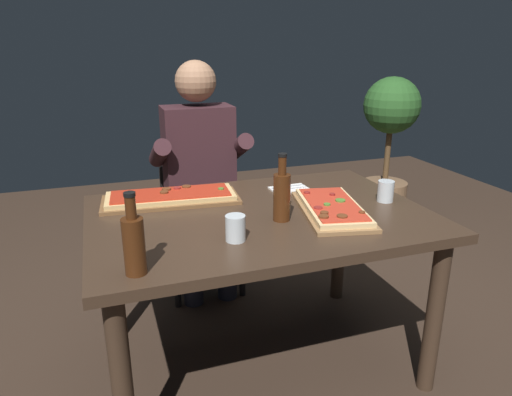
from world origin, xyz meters
name	(u,v)px	position (x,y,z in m)	size (l,w,h in m)	color
ground_plane	(259,360)	(0.00, 0.00, 0.00)	(6.40, 6.40, 0.00)	#38281E
dining_table	(260,234)	(0.00, 0.00, 0.64)	(1.40, 0.96, 0.74)	#3D2B1E
pizza_rectangular_front	(171,197)	(-0.33, 0.27, 0.76)	(0.62, 0.29, 0.05)	brown
pizza_rectangular_left	(332,208)	(0.29, -0.09, 0.76)	(0.35, 0.54, 0.05)	olive
wine_bottle_dark	(282,195)	(0.05, -0.10, 0.85)	(0.07, 0.07, 0.27)	#47230F
oil_bottle_amber	(134,243)	(-0.54, -0.38, 0.84)	(0.07, 0.07, 0.26)	#47230F
tumbler_near_camera	(386,192)	(0.58, -0.04, 0.78)	(0.07, 0.07, 0.09)	silver
tumbler_far_side	(235,228)	(-0.18, -0.24, 0.79)	(0.07, 0.07, 0.10)	silver
napkin_cutlery_set	(289,189)	(0.24, 0.26, 0.74)	(0.18, 0.12, 0.01)	white
diner_chair	(198,207)	(-0.09, 0.86, 0.49)	(0.44, 0.44, 0.87)	black
seated_diner	(201,170)	(-0.09, 0.74, 0.74)	(0.53, 0.41, 1.33)	#23232D
potted_plant_corner	(389,142)	(1.53, 1.31, 0.68)	(0.43, 0.43, 1.17)	#846042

